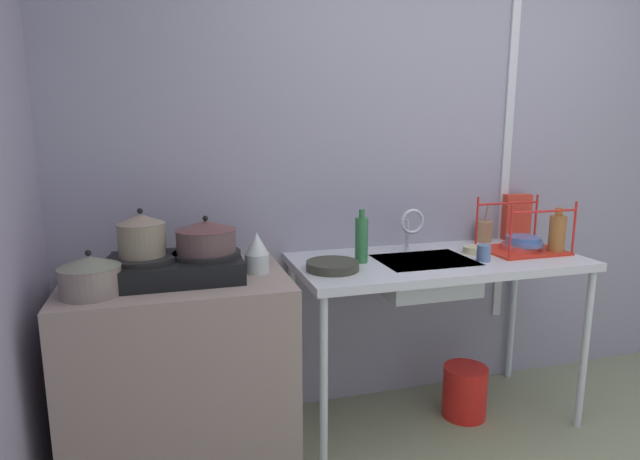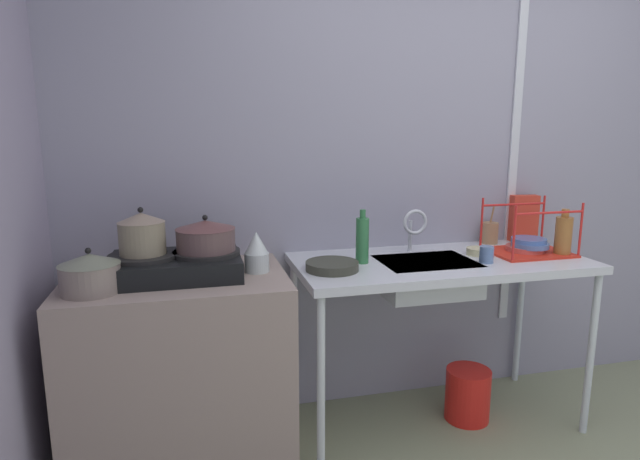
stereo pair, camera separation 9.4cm
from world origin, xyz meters
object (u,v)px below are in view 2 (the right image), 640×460
sink_basin (426,277)px  bucket_on_floor (468,394)px  percolator (257,252)px  cup_by_rack (487,255)px  pot_beside_stove (90,273)px  dish_rack (528,246)px  stove (176,265)px  faucet (414,225)px  small_bowl_on_drainboard (478,251)px  cereal_box (523,218)px  utensil_jar (490,233)px  pot_on_right_burner (206,235)px  bottle_by_sink (362,240)px  pot_on_left_burner (142,233)px  bottle_by_rack (563,236)px  frying_pan (332,266)px

sink_basin → bucket_on_floor: size_ratio=1.68×
percolator → cup_by_rack: (1.09, -0.11, -0.05)m
pot_beside_stove → dish_rack: dish_rack is taller
stove → bucket_on_floor: (1.44, -0.03, -0.79)m
faucet → small_bowl_on_drainboard: bearing=-19.6°
cereal_box → utensil_jar: cereal_box is taller
sink_basin → utensil_jar: bearing=28.4°
faucet → pot_on_right_burner: bearing=-172.2°
dish_rack → bottle_by_sink: 0.90m
pot_on_left_burner → bucket_on_floor: 1.83m
faucet → bottle_by_sink: (-0.32, -0.12, -0.04)m
pot_on_right_burner → cereal_box: size_ratio=0.99×
stove → bucket_on_floor: stove is taller
pot_on_right_burner → bottle_by_rack: (1.76, -0.09, -0.07)m
faucet → bucket_on_floor: (0.26, -0.17, -0.89)m
faucet → bottle_by_rack: size_ratio=0.97×
stove → sink_basin: 1.19m
bottle_by_sink → pot_on_right_burner: bearing=-177.9°
pot_on_left_burner → bucket_on_floor: pot_on_left_burner is taller
sink_basin → frying_pan: frying_pan is taller
pot_on_left_burner → percolator: 0.50m
dish_rack → bottle_by_rack: bearing=-32.2°
stove → utensil_jar: size_ratio=2.66×
frying_pan → dish_rack: (1.07, 0.07, 0.02)m
cup_by_rack → bottle_by_sink: bottle_by_sink is taller
dish_rack → bucket_on_floor: size_ratio=1.44×
stove → frying_pan: stove is taller
utensil_jar → cereal_box: bearing=3.0°
small_bowl_on_drainboard → bottle_by_rack: bottle_by_rack is taller
pot_on_right_burner → bottle_by_rack: size_ratio=1.08×
cup_by_rack → utensil_jar: bearing=56.4°
pot_on_left_burner → cereal_box: pot_on_left_burner is taller
stove → bucket_on_floor: 1.64m
pot_on_right_burner → utensil_jar: size_ratio=1.24×
percolator → sink_basin: size_ratio=0.40×
pot_on_left_burner → frying_pan: size_ratio=0.83×
frying_pan → cup_by_rack: bearing=-3.7°
bottle_by_rack → dish_rack: bearing=147.8°
cereal_box → pot_on_right_burner: bearing=-163.6°
pot_on_left_burner → pot_beside_stove: pot_on_left_burner is taller
pot_on_left_burner → bottle_by_sink: bearing=1.5°
cereal_box → small_bowl_on_drainboard: bearing=-142.9°
pot_beside_stove → frying_pan: size_ratio=0.96×
percolator → cereal_box: cereal_box is taller
cup_by_rack → frying_pan: bearing=176.3°
bucket_on_floor → pot_on_right_burner: bearing=178.6°
pot_on_right_burner → dish_rack: bearing=-0.0°
cup_by_rack → stove: bearing=175.4°
percolator → sink_basin: (0.83, -0.01, -0.17)m
faucet → cereal_box: (0.73, 0.13, -0.02)m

